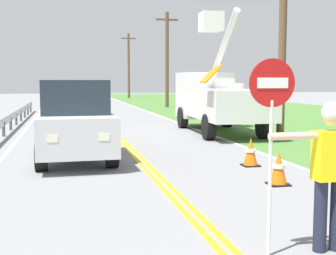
# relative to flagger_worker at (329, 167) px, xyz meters

# --- Properties ---
(centerline_yellow_left) EXTENTS (0.11, 110.00, 0.01)m
(centerline_yellow_left) POSITION_rel_flagger_worker_xyz_m (-1.28, 15.49, -1.04)
(centerline_yellow_left) COLOR yellow
(centerline_yellow_left) RESTS_ON ground
(centerline_yellow_right) EXTENTS (0.11, 110.00, 0.01)m
(centerline_yellow_right) POSITION_rel_flagger_worker_xyz_m (-1.10, 15.49, -1.04)
(centerline_yellow_right) COLOR yellow
(centerline_yellow_right) RESTS_ON ground
(edge_line_right) EXTENTS (0.12, 110.00, 0.01)m
(edge_line_right) POSITION_rel_flagger_worker_xyz_m (2.41, 15.49, -1.04)
(edge_line_right) COLOR silver
(edge_line_right) RESTS_ON ground
(edge_line_left) EXTENTS (0.12, 110.00, 0.01)m
(edge_line_left) POSITION_rel_flagger_worker_xyz_m (-4.79, 15.49, -1.04)
(edge_line_left) COLOR silver
(edge_line_left) RESTS_ON ground
(flagger_worker) EXTENTS (1.09, 0.25, 1.83)m
(flagger_worker) POSITION_rel_flagger_worker_xyz_m (0.00, 0.00, 0.00)
(flagger_worker) COLOR #1E2338
(flagger_worker) RESTS_ON ground
(stop_sign_paddle) EXTENTS (0.56, 0.04, 2.33)m
(stop_sign_paddle) POSITION_rel_flagger_worker_xyz_m (-0.77, 0.00, 0.66)
(stop_sign_paddle) COLOR silver
(stop_sign_paddle) RESTS_ON ground
(utility_bucket_truck) EXTENTS (2.88, 6.88, 4.97)m
(utility_bucket_truck) POSITION_rel_flagger_worker_xyz_m (2.95, 12.99, 0.35)
(utility_bucket_truck) COLOR silver
(utility_bucket_truck) RESTS_ON ground
(oncoming_suv_nearest) EXTENTS (2.00, 4.64, 2.10)m
(oncoming_suv_nearest) POSITION_rel_flagger_worker_xyz_m (-2.88, 7.40, 0.01)
(oncoming_suv_nearest) COLOR silver
(oncoming_suv_nearest) RESTS_ON ground
(utility_pole_near) EXTENTS (1.80, 0.28, 7.56)m
(utility_pole_near) POSITION_rel_flagger_worker_xyz_m (4.51, 10.32, 2.91)
(utility_pole_near) COLOR brown
(utility_pole_near) RESTS_ON ground
(utility_pole_mid) EXTENTS (1.80, 0.28, 7.52)m
(utility_pole_mid) POSITION_rel_flagger_worker_xyz_m (4.85, 30.88, 2.89)
(utility_pole_mid) COLOR brown
(utility_pole_mid) RESTS_ON ground
(utility_pole_far) EXTENTS (1.80, 0.28, 7.87)m
(utility_pole_far) POSITION_rel_flagger_worker_xyz_m (4.52, 51.06, 3.07)
(utility_pole_far) COLOR brown
(utility_pole_far) RESTS_ON ground
(traffic_cone_lead) EXTENTS (0.40, 0.40, 0.70)m
(traffic_cone_lead) POSITION_rel_flagger_worker_xyz_m (1.04, 3.42, -0.71)
(traffic_cone_lead) COLOR orange
(traffic_cone_lead) RESTS_ON ground
(traffic_cone_mid) EXTENTS (0.40, 0.40, 0.70)m
(traffic_cone_mid) POSITION_rel_flagger_worker_xyz_m (1.31, 5.47, -0.71)
(traffic_cone_mid) COLOR orange
(traffic_cone_mid) RESTS_ON ground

